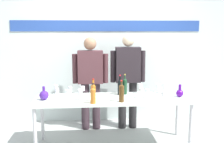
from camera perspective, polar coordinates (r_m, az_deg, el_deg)
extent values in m
cube|color=silver|center=(5.15, -1.04, 6.05)|extent=(5.07, 0.10, 3.00)
cube|color=#2A4EA4|center=(5.08, -1.00, 9.69)|extent=(3.55, 0.01, 0.20)
cube|color=white|center=(4.04, 0.18, -5.88)|extent=(2.33, 0.70, 0.04)
cylinder|color=silver|center=(3.93, -16.07, -12.39)|extent=(0.05, 0.05, 0.71)
cylinder|color=silver|center=(4.12, 16.38, -11.40)|extent=(0.05, 0.05, 0.71)
cylinder|color=silver|center=(4.49, -14.59, -9.64)|extent=(0.05, 0.05, 0.71)
cylinder|color=silver|center=(4.65, 13.70, -8.92)|extent=(0.05, 0.05, 0.71)
sphere|color=#482293|center=(4.02, -14.28, -4.93)|extent=(0.14, 0.14, 0.14)
cylinder|color=#482293|center=(4.00, -14.33, -3.60)|extent=(0.04, 0.04, 0.07)
sphere|color=#4E0F8C|center=(4.20, 14.21, -4.52)|extent=(0.11, 0.11, 0.11)
cylinder|color=#4E0F8C|center=(4.18, 14.26, -3.31)|extent=(0.04, 0.04, 0.09)
cylinder|color=#392A31|center=(4.81, -5.70, -7.33)|extent=(0.14, 0.14, 0.83)
cylinder|color=#392A31|center=(4.81, -3.37, -7.30)|extent=(0.14, 0.14, 0.83)
cube|color=#4E2D32|center=(4.66, -4.64, 0.98)|extent=(0.43, 0.22, 0.57)
cylinder|color=#4E2D32|center=(4.67, -7.90, 0.59)|extent=(0.09, 0.09, 0.51)
cylinder|color=#4E2D32|center=(4.67, -1.37, 0.68)|extent=(0.09, 0.09, 0.51)
sphere|color=#9A7154|center=(4.62, -4.71, 5.94)|extent=(0.22, 0.22, 0.22)
cylinder|color=black|center=(4.84, 2.19, -7.13)|extent=(0.14, 0.14, 0.84)
cylinder|color=black|center=(4.86, 4.46, -7.06)|extent=(0.14, 0.14, 0.84)
cube|color=#272025|center=(4.70, 3.41, 1.47)|extent=(0.43, 0.22, 0.61)
cylinder|color=#272025|center=(4.67, 0.21, 1.06)|extent=(0.09, 0.09, 0.55)
cylinder|color=#272025|center=(4.75, 6.56, 1.13)|extent=(0.09, 0.09, 0.55)
sphere|color=beige|center=(4.66, 3.46, 6.61)|extent=(0.21, 0.21, 0.21)
cylinder|color=black|center=(4.18, 1.70, -3.53)|extent=(0.07, 0.07, 0.22)
cone|color=black|center=(4.16, 1.71, -1.86)|extent=(0.07, 0.07, 0.03)
cylinder|color=black|center=(4.15, 1.71, -1.49)|extent=(0.02, 0.02, 0.08)
cylinder|color=red|center=(4.14, 1.71, -0.84)|extent=(0.03, 0.03, 0.02)
cylinder|color=orange|center=(3.71, -4.05, -5.33)|extent=(0.07, 0.07, 0.20)
cone|color=orange|center=(3.69, -4.07, -3.63)|extent=(0.07, 0.07, 0.03)
cylinder|color=orange|center=(3.68, -4.07, -3.29)|extent=(0.02, 0.02, 0.07)
cylinder|color=black|center=(3.67, -4.08, -2.63)|extent=(0.03, 0.03, 0.02)
cylinder|color=#183B23|center=(4.23, 2.73, -3.32)|extent=(0.07, 0.07, 0.23)
cone|color=#183B23|center=(4.21, 2.75, -1.63)|extent=(0.07, 0.07, 0.03)
cylinder|color=#183B23|center=(4.20, 2.75, -1.28)|extent=(0.02, 0.02, 0.08)
cylinder|color=gold|center=(4.20, 2.75, -0.66)|extent=(0.03, 0.03, 0.02)
cylinder|color=#4D3214|center=(3.78, 2.03, -4.78)|extent=(0.07, 0.07, 0.23)
cone|color=#4D3214|center=(3.76, 2.04, -2.87)|extent=(0.07, 0.07, 0.03)
cylinder|color=#4D3214|center=(3.75, 2.04, -2.57)|extent=(0.02, 0.02, 0.06)
cylinder|color=red|center=(3.74, 2.05, -1.96)|extent=(0.03, 0.03, 0.02)
cylinder|color=orange|center=(3.82, -4.00, -4.72)|extent=(0.07, 0.07, 0.23)
cone|color=orange|center=(3.79, -4.02, -2.88)|extent=(0.07, 0.07, 0.03)
cylinder|color=orange|center=(3.78, -4.02, -2.41)|extent=(0.03, 0.03, 0.09)
cylinder|color=#AA1716|center=(3.77, -4.03, -1.63)|extent=(0.03, 0.03, 0.02)
cylinder|color=white|center=(4.18, -11.57, -5.26)|extent=(0.06, 0.06, 0.00)
cylinder|color=white|center=(4.17, -11.58, -4.87)|extent=(0.01, 0.01, 0.06)
cylinder|color=white|center=(4.16, -11.61, -3.99)|extent=(0.06, 0.06, 0.08)
cylinder|color=white|center=(4.21, -6.27, -5.02)|extent=(0.06, 0.06, 0.00)
cylinder|color=white|center=(4.20, -6.28, -4.54)|extent=(0.01, 0.01, 0.07)
cylinder|color=white|center=(4.19, -6.30, -3.59)|extent=(0.07, 0.07, 0.07)
cylinder|color=white|center=(4.34, -11.85, -4.73)|extent=(0.06, 0.06, 0.00)
cylinder|color=white|center=(4.33, -11.87, -4.21)|extent=(0.01, 0.01, 0.08)
cylinder|color=white|center=(4.32, -11.90, -3.24)|extent=(0.06, 0.06, 0.07)
cylinder|color=white|center=(4.09, -8.86, -5.48)|extent=(0.05, 0.05, 0.00)
cylinder|color=white|center=(4.08, -8.87, -4.93)|extent=(0.01, 0.01, 0.08)
cylinder|color=white|center=(4.06, -8.90, -3.79)|extent=(0.06, 0.06, 0.09)
cylinder|color=white|center=(3.93, -6.78, -6.06)|extent=(0.06, 0.06, 0.00)
cylinder|color=white|center=(3.92, -6.80, -5.49)|extent=(0.01, 0.01, 0.08)
cylinder|color=white|center=(3.90, -6.82, -4.35)|extent=(0.06, 0.06, 0.08)
cylinder|color=white|center=(4.00, -9.38, -5.84)|extent=(0.06, 0.06, 0.00)
cylinder|color=white|center=(3.99, -9.39, -5.39)|extent=(0.01, 0.01, 0.06)
cylinder|color=white|center=(3.97, -9.42, -4.42)|extent=(0.06, 0.06, 0.08)
cylinder|color=white|center=(4.35, 5.97, -4.57)|extent=(0.05, 0.05, 0.00)
cylinder|color=white|center=(4.34, 5.98, -4.07)|extent=(0.01, 0.01, 0.07)
cylinder|color=white|center=(4.32, 6.00, -3.08)|extent=(0.07, 0.07, 0.08)
cylinder|color=white|center=(4.44, 9.78, -4.35)|extent=(0.06, 0.06, 0.00)
cylinder|color=white|center=(4.44, 9.80, -3.92)|extent=(0.01, 0.01, 0.07)
cylinder|color=white|center=(4.42, 9.82, -3.06)|extent=(0.06, 0.06, 0.07)
cylinder|color=white|center=(3.88, 10.76, -6.33)|extent=(0.06, 0.06, 0.00)
cylinder|color=white|center=(3.87, 10.77, -5.76)|extent=(0.01, 0.01, 0.08)
cylinder|color=white|center=(3.86, 10.81, -4.72)|extent=(0.06, 0.06, 0.07)
cylinder|color=white|center=(4.37, 11.09, -4.62)|extent=(0.06, 0.06, 0.00)
cylinder|color=white|center=(4.36, 11.11, -4.13)|extent=(0.01, 0.01, 0.07)
cylinder|color=white|center=(4.34, 11.14, -3.08)|extent=(0.07, 0.07, 0.09)
cylinder|color=white|center=(4.05, 7.46, -5.60)|extent=(0.06, 0.06, 0.00)
cylinder|color=white|center=(4.04, 7.47, -5.12)|extent=(0.01, 0.01, 0.07)
cylinder|color=white|center=(4.03, 7.49, -4.16)|extent=(0.06, 0.06, 0.07)
cylinder|color=white|center=(4.02, 6.30, -5.71)|extent=(0.06, 0.06, 0.00)
cylinder|color=white|center=(4.01, 6.31, -5.16)|extent=(0.01, 0.01, 0.08)
cylinder|color=white|center=(3.99, 6.33, -4.13)|extent=(0.06, 0.06, 0.07)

